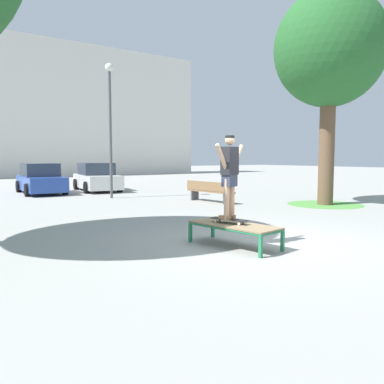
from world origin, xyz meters
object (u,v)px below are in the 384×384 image
Objects in this scene: skateboard at (229,219)px; car_blue at (41,180)px; skate_box at (234,226)px; park_bench at (209,191)px; light_post at (110,110)px; car_white at (97,178)px; tree_near_right at (330,50)px; skater at (230,171)px.

skateboard is 14.25m from car_blue.
skate_box is 2.43× the size of skateboard.
car_blue is at bearing 91.06° from skateboard.
park_bench is (4.63, -7.80, -0.24)m from car_blue.
skateboard is at bearing -88.94° from car_blue.
light_post is at bearing -64.17° from car_blue.
light_post is at bearing 80.27° from skateboard.
light_post reaches higher than skate_box.
park_bench is at bearing 55.88° from skateboard.
car_white reaches higher than park_bench.
car_white reaches higher than skateboard.
skateboard is 0.10× the size of tree_near_right.
car_white is (-4.89, 10.87, -5.04)m from tree_near_right.
skater is 0.39× the size of car_white.
car_white is at bearing 79.56° from skateboard.
car_blue and car_white have the same top height.
skateboard is 0.14× the size of light_post.
light_post is at bearing 80.27° from skater.
skater reaches higher than park_bench.
skater is 10.52m from light_post.
car_white is (2.86, -0.13, 0.00)m from car_blue.
park_bench is (4.37, 6.45, -1.08)m from skater.
skateboard reaches higher than skate_box.
skater is 0.21× the size of tree_near_right.
skate_box is 0.47× the size of car_blue.
car_white is 1.80× the size of park_bench.
park_bench reaches higher than skateboard.
light_post is (-2.63, 3.67, 3.38)m from park_bench.
park_bench is at bearing 55.87° from skater.
light_post reaches higher than skateboard.
skate_box is 0.34× the size of light_post.
tree_near_right reaches higher than skateboard.
skate_box is 0.25× the size of tree_near_right.
car_blue is (-0.26, 14.25, -0.84)m from skater.
park_bench is 5.64m from light_post.
skater is at bearing -156.56° from tree_near_right.
car_white is at bearing 102.99° from park_bench.
tree_near_right reaches higher than skater.
tree_near_right is 6.92m from park_bench.
park_bench is at bearing 56.54° from skate_box.
tree_near_right is 1.86× the size of car_blue.
tree_near_right reaches higher than park_bench.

